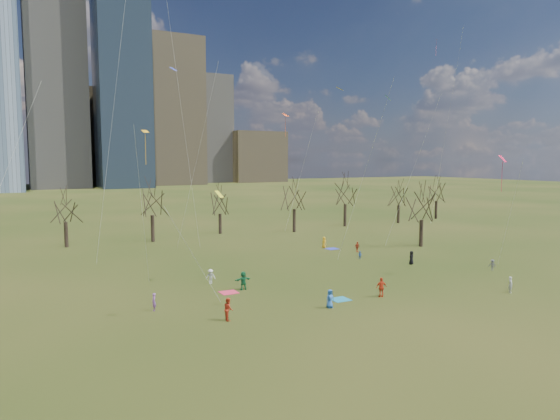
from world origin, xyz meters
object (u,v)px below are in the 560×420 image
person_1 (511,285)px  person_2 (228,309)px  blanket_crimson (229,292)px  person_4 (381,287)px  blanket_teal (340,299)px  blanket_navy (332,249)px  person_0 (330,299)px

person_1 → person_2: 26.76m
blanket_crimson → person_4: (11.62, -7.87, 0.89)m
person_1 → person_2: person_2 is taller
person_4 → blanket_teal: bearing=-1.9°
blanket_teal → blanket_crimson: size_ratio=1.00×
blanket_navy → person_2: person_2 is taller
person_2 → person_4: bearing=-79.6°
person_0 → person_4: person_4 is taller
blanket_navy → person_0: bearing=-124.1°
person_2 → person_1: bearing=-88.5°
blanket_navy → blanket_crimson: size_ratio=1.00×
person_0 → person_2: size_ratio=0.89×
blanket_crimson → person_0: (5.69, -8.46, 0.77)m
blanket_navy → person_2: size_ratio=0.91×
blanket_crimson → person_2: (-3.04, -7.49, 0.87)m
person_1 → person_4: 12.46m
blanket_crimson → person_4: 14.06m
blanket_teal → person_1: 16.36m
blanket_navy → blanket_crimson: bearing=-145.4°
blanket_teal → person_4: (3.74, -1.07, 0.89)m
blanket_teal → person_4: person_4 is taller
blanket_teal → person_4: size_ratio=0.89×
person_0 → person_4: size_ratio=0.87×
blanket_navy → person_2: (-24.43, -22.25, 0.87)m
blanket_teal → blanket_crimson: bearing=139.2°
person_1 → blanket_crimson: bearing=96.3°
person_4 → blanket_crimson: bearing=-20.1°
blanket_teal → person_0: size_ratio=1.02×
person_1 → person_2: size_ratio=0.86×
blanket_crimson → person_0: size_ratio=1.02×
person_0 → person_4: (5.93, 0.59, 0.11)m
blanket_crimson → person_1: 26.33m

